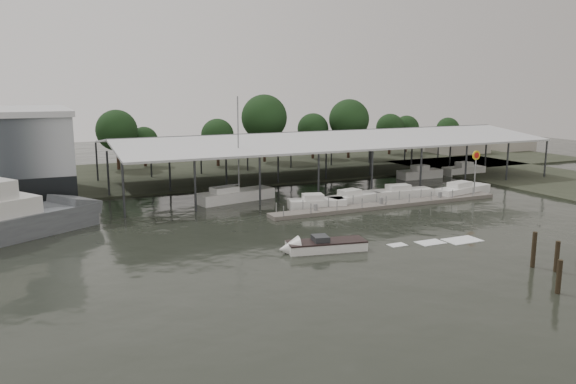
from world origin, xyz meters
name	(u,v)px	position (x,y,z in m)	size (l,w,h in m)	color
ground	(307,246)	(0.00, 0.00, 0.00)	(200.00, 200.00, 0.00)	black
land_strip_far	(180,173)	(0.00, 42.00, 0.10)	(140.00, 30.00, 0.30)	#363B2C
covered_boat_shed	(326,136)	(17.00, 28.00, 6.13)	(58.24, 24.00, 6.96)	silver
floating_dock	(389,205)	(15.00, 10.00, 0.20)	(28.00, 2.00, 1.40)	slate
shell_fuel_sign	(476,164)	(27.00, 9.99, 3.93)	(1.10, 0.18, 5.55)	gray
distant_commercial_buildings	(474,143)	(59.03, 44.69, 1.84)	(22.00, 8.00, 4.00)	#9E988B
grey_trawler	(1,221)	(-22.77, 12.72, 1.58)	(17.01, 12.71, 8.84)	slate
white_sailboat	(234,195)	(0.70, 19.82, 0.64)	(9.52, 4.50, 12.01)	white
speedboat_underway	(319,246)	(0.25, -1.66, 0.39)	(17.91, 5.18, 2.00)	white
moored_cruiser_0	(316,203)	(7.28, 12.27, 0.61)	(6.40, 3.55, 1.70)	white
moored_cruiser_1	(353,198)	(12.16, 12.86, 0.61)	(6.96, 3.60, 1.70)	white
moored_cruiser_2	(401,193)	(18.94, 13.23, 0.61)	(7.69, 2.92, 1.70)	white
moored_cruiser_3	(462,190)	(26.74, 11.71, 0.61)	(8.45, 3.93, 1.70)	white
horizon_tree_line	(292,125)	(21.17, 48.07, 6.28)	(68.57, 10.28, 11.56)	black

